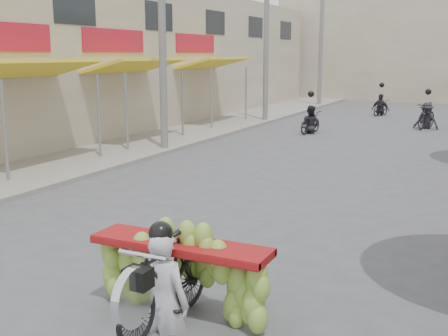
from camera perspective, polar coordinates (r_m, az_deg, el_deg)
sidewalk_left at (r=21.93m, az=-5.51°, el=3.38°), size 4.00×60.00×0.12m
shophouse_row_left at (r=23.90m, az=-17.43°, el=10.65°), size 9.77×40.00×6.00m
far_building at (r=41.80m, az=20.19°, el=11.30°), size 20.00×6.00×7.00m
utility_pole_mid at (r=18.34m, az=-6.31°, el=14.21°), size 0.60×0.24×8.00m
utility_pole_far at (r=26.42m, az=4.31°, el=13.39°), size 0.60×0.24×8.00m
utility_pole_back at (r=34.95m, az=9.84°, el=12.79°), size 0.60×0.24×8.00m
banana_motorbike at (r=6.68m, az=-5.48°, el=-9.72°), size 2.26×1.92×2.18m
bg_motorbike_a at (r=22.86m, az=8.76°, el=5.38°), size 0.85×1.61×1.95m
bg_motorbike_b at (r=25.42m, az=19.93°, el=5.59°), size 1.16×1.99×1.95m
bg_motorbike_c at (r=30.28m, az=15.66°, el=6.71°), size 1.08×1.53×1.95m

